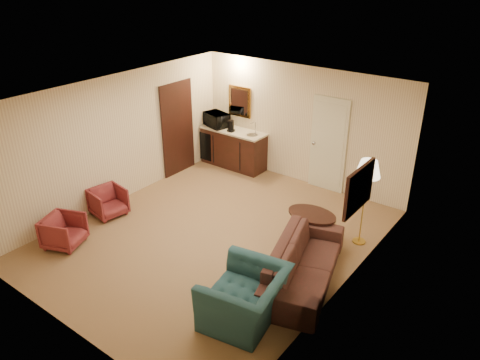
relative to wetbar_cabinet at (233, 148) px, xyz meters
The scene contains 12 objects.
ground 3.21m from the wetbar_cabinet, 58.76° to the right, with size 6.00×6.00×0.00m, color olive.
room_walls 2.79m from the wetbar_cabinet, 51.47° to the right, with size 5.02×6.01×2.61m.
wetbar_cabinet is the anchor object (origin of this frame).
sofa 4.61m from the wetbar_cabinet, 38.68° to the right, with size 2.25×0.66×0.88m, color black.
teal_armchair 5.33m from the wetbar_cabinet, 50.64° to the right, with size 1.16×0.75×1.01m, color #1C4247.
rose_chair_near 3.40m from the wetbar_cabinet, 98.46° to the right, with size 0.61×0.57×0.62m, color maroon.
rose_chair_far 4.54m from the wetbar_cabinet, 93.16° to the right, with size 0.61×0.57×0.63m, color maroon.
coffee_table 3.55m from the wetbar_cabinet, 29.28° to the right, with size 0.90×0.61×0.52m, color black.
floor_lamp 4.08m from the wetbar_cabinet, 18.92° to the right, with size 0.42×0.42×1.60m, color #B0933A.
waste_bin 0.72m from the wetbar_cabinet, ahead, with size 0.27×0.27×0.33m, color black.
microwave 0.82m from the wetbar_cabinet, behind, with size 0.60×0.33×0.41m, color black.
coffee_maker 0.61m from the wetbar_cabinet, 80.94° to the right, with size 0.14×0.14×0.27m, color black.
Camera 1 is at (4.74, -5.52, 4.62)m, focal length 35.00 mm.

